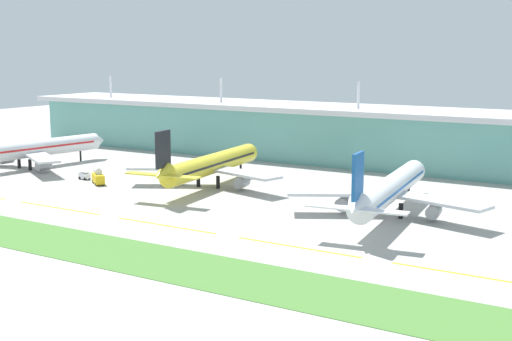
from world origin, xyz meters
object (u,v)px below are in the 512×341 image
at_px(airliner_nearest, 28,149).
at_px(airliner_near_middle, 210,165).
at_px(baggage_cart, 84,175).
at_px(fuel_truck, 98,177).
at_px(airliner_far_middle, 389,189).

relative_size(airliner_nearest, airliner_near_middle, 1.04).
bearing_deg(baggage_cart, airliner_nearest, 171.06).
bearing_deg(airliner_near_middle, baggage_cart, -164.39).
relative_size(fuel_truck, baggage_cart, 1.96).
bearing_deg(fuel_truck, airliner_far_middle, 4.30).
xyz_separation_m(airliner_nearest, airliner_far_middle, (127.55, -1.53, 0.00)).
bearing_deg(airliner_nearest, baggage_cart, -8.94).
distance_m(fuel_truck, baggage_cart, 9.59).
bearing_deg(airliner_far_middle, airliner_nearest, 179.31).
xyz_separation_m(airliner_near_middle, baggage_cart, (-39.37, -11.00, -5.18)).
distance_m(airliner_near_middle, baggage_cart, 41.21).
bearing_deg(airliner_far_middle, airliner_near_middle, 172.37).
xyz_separation_m(fuel_truck, baggage_cart, (-8.95, 3.31, -1.00)).
bearing_deg(airliner_nearest, airliner_far_middle, -0.69).
height_order(airliner_nearest, airliner_far_middle, same).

